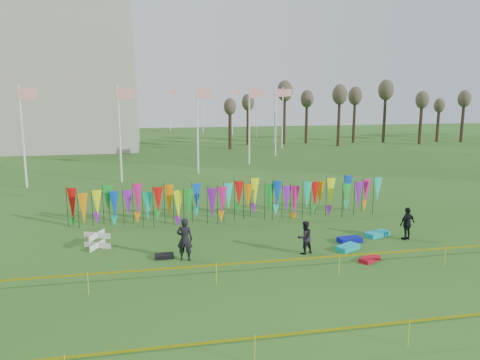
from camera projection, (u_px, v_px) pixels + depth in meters
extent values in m
plane|color=#224914|center=(259.00, 266.00, 20.37)|extent=(160.00, 160.00, 0.00)
cylinder|color=silver|center=(275.00, 115.00, 68.56)|extent=(0.16, 0.16, 8.00)
plane|color=red|center=(279.00, 92.00, 68.06)|extent=(1.40, 0.00, 1.40)
cylinder|color=silver|center=(257.00, 113.00, 75.36)|extent=(0.16, 0.16, 8.00)
plane|color=red|center=(261.00, 92.00, 74.85)|extent=(1.40, 0.00, 1.40)
cylinder|color=silver|center=(232.00, 112.00, 81.32)|extent=(0.16, 0.16, 8.00)
plane|color=red|center=(236.00, 92.00, 80.82)|extent=(1.40, 0.00, 1.40)
cylinder|color=silver|center=(203.00, 110.00, 86.04)|extent=(0.16, 0.16, 8.00)
plane|color=red|center=(206.00, 92.00, 85.54)|extent=(1.40, 0.00, 1.40)
cylinder|color=silver|center=(170.00, 110.00, 89.20)|extent=(0.16, 0.16, 8.00)
plane|color=red|center=(172.00, 92.00, 88.70)|extent=(1.40, 0.00, 1.40)
cylinder|color=silver|center=(134.00, 109.00, 90.59)|extent=(0.16, 0.16, 8.00)
plane|color=red|center=(136.00, 92.00, 90.09)|extent=(1.40, 0.00, 1.40)
cylinder|color=silver|center=(96.00, 110.00, 90.10)|extent=(0.16, 0.16, 8.00)
plane|color=red|center=(98.00, 92.00, 89.60)|extent=(1.40, 0.00, 1.40)
cylinder|color=silver|center=(55.00, 110.00, 87.78)|extent=(0.16, 0.16, 8.00)
plane|color=red|center=(57.00, 92.00, 87.28)|extent=(1.40, 0.00, 1.40)
cylinder|color=silver|center=(12.00, 111.00, 83.78)|extent=(0.16, 0.16, 8.00)
plane|color=red|center=(14.00, 92.00, 83.28)|extent=(1.40, 0.00, 1.40)
cylinder|color=silver|center=(23.00, 137.00, 36.17)|extent=(0.16, 0.16, 8.00)
plane|color=red|center=(27.00, 94.00, 35.67)|extent=(1.40, 0.00, 1.40)
cylinder|color=silver|center=(120.00, 134.00, 38.49)|extent=(0.16, 0.16, 8.00)
plane|color=red|center=(125.00, 94.00, 37.99)|extent=(1.40, 0.00, 1.40)
cylinder|color=silver|center=(198.00, 130.00, 42.50)|extent=(0.16, 0.16, 8.00)
plane|color=red|center=(204.00, 93.00, 42.00)|extent=(1.40, 0.00, 1.40)
cylinder|color=silver|center=(249.00, 126.00, 47.91)|extent=(0.16, 0.16, 8.00)
plane|color=red|center=(255.00, 93.00, 47.40)|extent=(1.40, 0.00, 1.40)
cylinder|color=silver|center=(276.00, 122.00, 54.35)|extent=(0.16, 0.16, 8.00)
plane|color=red|center=(281.00, 93.00, 53.85)|extent=(1.40, 0.00, 1.40)
cylinder|color=silver|center=(282.00, 118.00, 61.40)|extent=(0.16, 0.16, 8.00)
plane|color=red|center=(287.00, 93.00, 60.90)|extent=(1.40, 0.00, 1.40)
cylinder|color=black|center=(67.00, 210.00, 25.56)|extent=(0.03, 0.03, 2.21)
cone|color=red|center=(72.00, 206.00, 25.58)|extent=(0.64, 0.64, 1.60)
cylinder|color=black|center=(78.00, 209.00, 25.68)|extent=(0.03, 0.03, 2.21)
cone|color=orange|center=(83.00, 205.00, 25.69)|extent=(0.64, 0.64, 1.60)
cylinder|color=black|center=(89.00, 209.00, 25.79)|extent=(0.03, 0.03, 2.21)
cone|color=#ECFF0D|center=(94.00, 205.00, 25.80)|extent=(0.64, 0.64, 1.60)
cylinder|color=black|center=(100.00, 208.00, 25.90)|extent=(0.03, 0.03, 2.21)
cone|color=#129D27|center=(105.00, 204.00, 25.91)|extent=(0.64, 0.64, 1.60)
cylinder|color=black|center=(111.00, 208.00, 26.01)|extent=(0.03, 0.03, 2.21)
cone|color=#0B47BE|center=(116.00, 204.00, 26.03)|extent=(0.64, 0.64, 1.60)
cylinder|color=black|center=(122.00, 207.00, 26.13)|extent=(0.03, 0.03, 2.21)
cone|color=purple|center=(127.00, 203.00, 26.14)|extent=(0.64, 0.64, 1.60)
cylinder|color=black|center=(133.00, 207.00, 26.24)|extent=(0.03, 0.03, 2.21)
cone|color=#E8197E|center=(137.00, 203.00, 26.25)|extent=(0.64, 0.64, 1.60)
cylinder|color=black|center=(143.00, 206.00, 26.35)|extent=(0.03, 0.03, 2.21)
cone|color=#0DC4A0|center=(148.00, 202.00, 26.36)|extent=(0.64, 0.64, 1.60)
cylinder|color=black|center=(153.00, 206.00, 26.46)|extent=(0.03, 0.03, 2.21)
cone|color=red|center=(158.00, 202.00, 26.48)|extent=(0.64, 0.64, 1.60)
cylinder|color=black|center=(164.00, 205.00, 26.58)|extent=(0.03, 0.03, 2.21)
cone|color=orange|center=(169.00, 201.00, 26.59)|extent=(0.64, 0.64, 1.60)
cylinder|color=black|center=(174.00, 205.00, 26.69)|extent=(0.03, 0.03, 2.21)
cone|color=#ECFF0D|center=(179.00, 201.00, 26.70)|extent=(0.64, 0.64, 1.60)
cylinder|color=black|center=(184.00, 204.00, 26.80)|extent=(0.03, 0.03, 2.21)
cone|color=#129D27|center=(189.00, 200.00, 26.81)|extent=(0.64, 0.64, 1.60)
cylinder|color=black|center=(194.00, 204.00, 26.91)|extent=(0.03, 0.03, 2.21)
cone|color=#0B47BE|center=(199.00, 200.00, 26.93)|extent=(0.64, 0.64, 1.60)
cylinder|color=black|center=(204.00, 203.00, 27.03)|extent=(0.03, 0.03, 2.21)
cone|color=purple|center=(209.00, 200.00, 27.04)|extent=(0.64, 0.64, 1.60)
cylinder|color=black|center=(214.00, 203.00, 27.14)|extent=(0.03, 0.03, 2.21)
cone|color=#E8197E|center=(219.00, 199.00, 27.15)|extent=(0.64, 0.64, 1.60)
cylinder|color=black|center=(224.00, 203.00, 27.25)|extent=(0.03, 0.03, 2.21)
cone|color=#0DC4A0|center=(229.00, 199.00, 27.26)|extent=(0.64, 0.64, 1.60)
cylinder|color=black|center=(234.00, 202.00, 27.36)|extent=(0.03, 0.03, 2.21)
cone|color=red|center=(239.00, 198.00, 27.38)|extent=(0.64, 0.64, 1.60)
cylinder|color=black|center=(244.00, 202.00, 27.48)|extent=(0.03, 0.03, 2.21)
cone|color=orange|center=(248.00, 198.00, 27.49)|extent=(0.64, 0.64, 1.60)
cylinder|color=black|center=(253.00, 201.00, 27.59)|extent=(0.03, 0.03, 2.21)
cone|color=#ECFF0D|center=(258.00, 197.00, 27.60)|extent=(0.64, 0.64, 1.60)
cylinder|color=black|center=(263.00, 201.00, 27.70)|extent=(0.03, 0.03, 2.21)
cone|color=#129D27|center=(267.00, 197.00, 27.71)|extent=(0.64, 0.64, 1.60)
cylinder|color=black|center=(272.00, 200.00, 27.81)|extent=(0.03, 0.03, 2.21)
cone|color=#0B47BE|center=(277.00, 196.00, 27.83)|extent=(0.64, 0.64, 1.60)
cylinder|color=black|center=(282.00, 200.00, 27.93)|extent=(0.03, 0.03, 2.21)
cone|color=purple|center=(286.00, 196.00, 27.94)|extent=(0.64, 0.64, 1.60)
cylinder|color=black|center=(291.00, 199.00, 28.04)|extent=(0.03, 0.03, 2.21)
cone|color=#E8197E|center=(296.00, 196.00, 28.05)|extent=(0.64, 0.64, 1.60)
cylinder|color=black|center=(300.00, 199.00, 28.15)|extent=(0.03, 0.03, 2.21)
cone|color=#0DC4A0|center=(305.00, 195.00, 28.16)|extent=(0.64, 0.64, 1.60)
cylinder|color=black|center=(309.00, 199.00, 28.26)|extent=(0.03, 0.03, 2.21)
cone|color=red|center=(314.00, 195.00, 28.28)|extent=(0.64, 0.64, 1.60)
cylinder|color=black|center=(318.00, 198.00, 28.38)|extent=(0.03, 0.03, 2.21)
cone|color=orange|center=(323.00, 194.00, 28.39)|extent=(0.64, 0.64, 1.60)
cylinder|color=black|center=(327.00, 198.00, 28.49)|extent=(0.03, 0.03, 2.21)
cone|color=#ECFF0D|center=(332.00, 194.00, 28.50)|extent=(0.64, 0.64, 1.60)
cylinder|color=black|center=(336.00, 197.00, 28.60)|extent=(0.03, 0.03, 2.21)
cone|color=#129D27|center=(341.00, 194.00, 28.61)|extent=(0.64, 0.64, 1.60)
cylinder|color=black|center=(345.00, 197.00, 28.71)|extent=(0.03, 0.03, 2.21)
cone|color=#0B47BE|center=(350.00, 193.00, 28.73)|extent=(0.64, 0.64, 1.60)
cylinder|color=black|center=(354.00, 196.00, 28.83)|extent=(0.03, 0.03, 2.21)
cone|color=purple|center=(358.00, 193.00, 28.84)|extent=(0.64, 0.64, 1.60)
cylinder|color=black|center=(363.00, 196.00, 28.94)|extent=(0.03, 0.03, 2.21)
cone|color=#E8197E|center=(367.00, 192.00, 28.95)|extent=(0.64, 0.64, 1.60)
cylinder|color=black|center=(372.00, 196.00, 29.05)|extent=(0.03, 0.03, 2.21)
cone|color=#0DC4A0|center=(376.00, 192.00, 29.06)|extent=(0.64, 0.64, 1.60)
cube|color=#DDD804|center=(269.00, 261.00, 18.66)|extent=(26.00, 0.01, 0.08)
cylinder|color=gold|center=(86.00, 284.00, 17.37)|extent=(0.02, 0.02, 0.90)
cylinder|color=gold|center=(219.00, 274.00, 18.34)|extent=(0.02, 0.02, 0.90)
cylinder|color=gold|center=(339.00, 265.00, 19.31)|extent=(0.02, 0.02, 0.90)
cylinder|color=gold|center=(447.00, 256.00, 20.28)|extent=(0.02, 0.02, 0.90)
cube|color=#DDD804|center=(320.00, 331.00, 13.23)|extent=(26.00, 0.01, 0.08)
cylinder|color=gold|center=(251.00, 350.00, 12.91)|extent=(0.02, 0.02, 0.90)
cylinder|color=gold|center=(415.00, 332.00, 13.88)|extent=(0.02, 0.02, 0.90)
cylinder|color=#35261A|center=(225.00, 123.00, 63.31)|extent=(0.44, 0.44, 6.40)
ellipsoid|color=#4C4132|center=(225.00, 98.00, 62.68)|extent=(1.92, 1.92, 2.56)
cylinder|color=#35261A|center=(254.00, 123.00, 64.08)|extent=(0.44, 0.44, 6.40)
ellipsoid|color=#4C4132|center=(254.00, 98.00, 63.45)|extent=(1.92, 1.92, 2.56)
cylinder|color=#35261A|center=(282.00, 123.00, 64.86)|extent=(0.44, 0.44, 6.40)
ellipsoid|color=#4C4132|center=(283.00, 98.00, 64.23)|extent=(1.92, 1.92, 2.56)
cylinder|color=#35261A|center=(310.00, 122.00, 65.63)|extent=(0.44, 0.44, 6.40)
ellipsoid|color=#4C4132|center=(310.00, 98.00, 65.00)|extent=(1.92, 1.92, 2.56)
cylinder|color=#35261A|center=(336.00, 122.00, 66.41)|extent=(0.44, 0.44, 6.40)
ellipsoid|color=#4C4132|center=(337.00, 98.00, 65.78)|extent=(1.92, 1.92, 2.56)
cylinder|color=#35261A|center=(363.00, 121.00, 67.18)|extent=(0.44, 0.44, 6.40)
ellipsoid|color=#4C4132|center=(364.00, 98.00, 66.55)|extent=(1.92, 1.92, 2.56)
cylinder|color=#35261A|center=(388.00, 121.00, 67.96)|extent=(0.44, 0.44, 6.40)
ellipsoid|color=#4C4132|center=(389.00, 98.00, 67.33)|extent=(1.92, 1.92, 2.56)
cylinder|color=#35261A|center=(413.00, 121.00, 68.73)|extent=(0.44, 0.44, 6.40)
ellipsoid|color=#4C4132|center=(415.00, 98.00, 68.10)|extent=(1.92, 1.92, 2.56)
cylinder|color=#35261A|center=(437.00, 120.00, 69.51)|extent=(0.44, 0.44, 6.40)
ellipsoid|color=#4C4132|center=(439.00, 98.00, 68.88)|extent=(1.92, 1.92, 2.56)
cylinder|color=#35261A|center=(461.00, 120.00, 70.28)|extent=(0.44, 0.44, 6.40)
ellipsoid|color=#4C4132|center=(463.00, 97.00, 69.65)|extent=(1.92, 1.92, 2.56)
cylinder|color=red|center=(89.00, 243.00, 22.19)|extent=(0.02, 0.02, 0.81)
cylinder|color=red|center=(104.00, 242.00, 22.32)|extent=(0.02, 0.02, 0.81)
cylinder|color=red|center=(91.00, 238.00, 22.87)|extent=(0.02, 0.02, 0.81)
cylinder|color=red|center=(105.00, 238.00, 23.00)|extent=(0.02, 0.02, 0.81)
imported|color=black|center=(185.00, 239.00, 20.91)|extent=(0.82, 0.68, 1.96)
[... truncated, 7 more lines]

